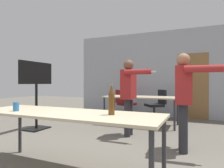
% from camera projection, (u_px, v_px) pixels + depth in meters
% --- Properties ---
extents(back_wall, '(5.76, 0.12, 2.85)m').
position_uv_depth(back_wall, '(159.00, 74.00, 6.70)').
color(back_wall, '#A3A8B2').
rests_on(back_wall, ground_plane).
extents(conference_table_near, '(2.40, 0.77, 0.76)m').
position_uv_depth(conference_table_near, '(65.00, 117.00, 2.45)').
color(conference_table_near, '#C6B793').
rests_on(conference_table_near, ground_plane).
extents(conference_table_far, '(1.96, 0.82, 0.76)m').
position_uv_depth(conference_table_far, '(141.00, 99.00, 5.36)').
color(conference_table_far, '#C6B793').
rests_on(conference_table_far, ground_plane).
extents(tv_screen, '(0.44, 1.03, 1.63)m').
position_uv_depth(tv_screen, '(36.00, 88.00, 4.83)').
color(tv_screen, black).
rests_on(tv_screen, ground_plane).
extents(person_right_polo, '(0.75, 0.62, 1.61)m').
position_uv_depth(person_right_polo, '(129.00, 90.00, 4.22)').
color(person_right_polo, '#28282D').
rests_on(person_right_polo, ground_plane).
extents(person_left_plaid, '(0.80, 0.66, 1.61)m').
position_uv_depth(person_left_plaid, '(184.00, 93.00, 3.26)').
color(person_left_plaid, '#28282D').
rests_on(person_left_plaid, ground_plane).
extents(office_chair_side_rolled, '(0.69, 0.67, 0.92)m').
position_uv_depth(office_chair_side_rolled, '(156.00, 106.00, 5.97)').
color(office_chair_side_rolled, black).
rests_on(office_chair_side_rolled, ground_plane).
extents(office_chair_far_right, '(0.65, 0.68, 0.90)m').
position_uv_depth(office_chair_far_right, '(125.00, 105.00, 6.43)').
color(office_chair_far_right, black).
rests_on(office_chair_far_right, ground_plane).
extents(beer_bottle, '(0.07, 0.07, 0.35)m').
position_uv_depth(beer_bottle, '(111.00, 100.00, 2.25)').
color(beer_bottle, '#563314').
rests_on(beer_bottle, conference_table_near).
extents(drink_cup, '(0.07, 0.07, 0.11)m').
position_uv_depth(drink_cup, '(16.00, 107.00, 2.55)').
color(drink_cup, '#2866A3').
rests_on(drink_cup, conference_table_near).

